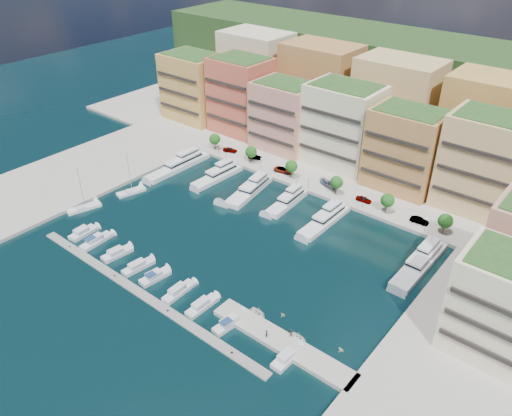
% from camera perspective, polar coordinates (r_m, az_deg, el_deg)
% --- Properties ---
extents(ground, '(400.00, 400.00, 0.00)m').
position_cam_1_polar(ground, '(128.20, -1.89, -3.42)').
color(ground, black).
rests_on(ground, ground).
extents(north_quay, '(220.00, 64.00, 2.00)m').
position_cam_1_polar(north_quay, '(173.21, 11.72, 5.85)').
color(north_quay, '#9E998E').
rests_on(north_quay, ground).
extents(east_quay, '(34.00, 76.00, 2.00)m').
position_cam_1_polar(east_quay, '(102.34, 23.45, -17.97)').
color(east_quay, '#9E998E').
rests_on(east_quay, ground).
extents(west_quay, '(34.00, 76.00, 2.00)m').
position_cam_1_polar(west_quay, '(166.45, -20.17, 3.36)').
color(west_quay, '#9E998E').
rests_on(west_quay, ground).
extents(hillside, '(240.00, 40.00, 58.00)m').
position_cam_1_polar(hillside, '(213.98, 18.07, 10.02)').
color(hillside, '#223E19').
rests_on(hillside, ground).
extents(south_pontoon, '(72.00, 2.20, 0.35)m').
position_cam_1_polar(south_pontoon, '(114.27, -13.08, -9.52)').
color(south_pontoon, gray).
rests_on(south_pontoon, ground).
extents(finger_pier, '(32.00, 5.00, 2.00)m').
position_cam_1_polar(finger_pier, '(101.00, 3.00, -15.29)').
color(finger_pier, '#9E998E').
rests_on(finger_pier, ground).
extents(apartment_0, '(22.00, 16.50, 24.80)m').
position_cam_1_polar(apartment_0, '(196.24, -7.14, 13.57)').
color(apartment_0, gold).
rests_on(apartment_0, north_quay).
extents(apartment_1, '(20.00, 16.50, 26.80)m').
position_cam_1_polar(apartment_1, '(182.85, -1.74, 12.76)').
color(apartment_1, '#BC5C3E').
rests_on(apartment_1, north_quay).
extents(apartment_2, '(20.00, 15.50, 22.80)m').
position_cam_1_polar(apartment_2, '(169.80, 3.30, 10.48)').
color(apartment_2, tan).
rests_on(apartment_2, north_quay).
extents(apartment_3, '(22.00, 16.50, 25.80)m').
position_cam_1_polar(apartment_3, '(160.39, 9.87, 9.32)').
color(apartment_3, beige).
rests_on(apartment_3, north_quay).
extents(apartment_4, '(20.00, 15.50, 23.80)m').
position_cam_1_polar(apartment_4, '(150.55, 16.67, 6.47)').
color(apartment_4, '#B47943').
rests_on(apartment_4, north_quay).
extents(apartment_5, '(22.00, 16.50, 26.80)m').
position_cam_1_polar(apartment_5, '(145.98, 24.87, 4.61)').
color(apartment_5, tan).
rests_on(apartment_5, north_quay).
extents(apartment_east_b, '(18.00, 14.50, 20.80)m').
position_cam_1_polar(apartment_east_b, '(102.16, 26.62, -10.09)').
color(apartment_east_b, beige).
rests_on(apartment_east_b, east_quay).
extents(backblock_0, '(26.00, 18.00, 30.00)m').
position_cam_1_polar(backblock_0, '(205.12, 0.00, 15.40)').
color(backblock_0, beige).
rests_on(backblock_0, north_quay).
extents(backblock_1, '(26.00, 18.00, 30.00)m').
position_cam_1_polar(backblock_1, '(188.43, 7.29, 13.65)').
color(backblock_1, '#B47943').
rests_on(backblock_1, north_quay).
extents(backblock_2, '(26.00, 18.00, 30.00)m').
position_cam_1_polar(backblock_2, '(175.32, 15.68, 11.34)').
color(backblock_2, tan).
rests_on(backblock_2, north_quay).
extents(backblock_3, '(26.00, 18.00, 30.00)m').
position_cam_1_polar(backblock_3, '(166.64, 25.02, 8.45)').
color(backblock_3, gold).
rests_on(backblock_3, north_quay).
extents(tree_0, '(3.80, 3.80, 5.65)m').
position_cam_1_polar(tree_0, '(171.15, -4.74, 7.85)').
color(tree_0, '#473323').
rests_on(tree_0, north_quay).
extents(tree_1, '(3.80, 3.80, 5.65)m').
position_cam_1_polar(tree_1, '(161.38, -0.57, 6.42)').
color(tree_1, '#473323').
rests_on(tree_1, north_quay).
extents(tree_2, '(3.80, 3.80, 5.65)m').
position_cam_1_polar(tree_2, '(152.67, 4.06, 4.78)').
color(tree_2, '#473323').
rests_on(tree_2, north_quay).
extents(tree_3, '(3.80, 3.80, 5.65)m').
position_cam_1_polar(tree_3, '(145.21, 9.20, 2.91)').
color(tree_3, '#473323').
rests_on(tree_3, north_quay).
extents(tree_4, '(3.80, 3.80, 5.65)m').
position_cam_1_polar(tree_4, '(139.19, 14.81, 0.84)').
color(tree_4, '#473323').
rests_on(tree_4, north_quay).
extents(tree_5, '(3.80, 3.80, 5.65)m').
position_cam_1_polar(tree_5, '(134.81, 20.85, -1.40)').
color(tree_5, '#473323').
rests_on(tree_5, north_quay).
extents(lamppost_0, '(0.30, 0.30, 4.20)m').
position_cam_1_polar(lamppost_0, '(167.48, -4.26, 6.97)').
color(lamppost_0, black).
rests_on(lamppost_0, north_quay).
extents(lamppost_1, '(0.30, 0.30, 4.20)m').
position_cam_1_polar(lamppost_1, '(156.77, 0.58, 5.24)').
color(lamppost_1, black).
rests_on(lamppost_1, north_quay).
extents(lamppost_2, '(0.30, 0.30, 4.20)m').
position_cam_1_polar(lamppost_2, '(147.48, 6.05, 3.24)').
color(lamppost_2, black).
rests_on(lamppost_2, north_quay).
extents(lamppost_3, '(0.30, 0.30, 4.20)m').
position_cam_1_polar(lamppost_3, '(139.91, 12.16, 0.95)').
color(lamppost_3, black).
rests_on(lamppost_3, north_quay).
extents(lamppost_4, '(0.30, 0.30, 4.20)m').
position_cam_1_polar(lamppost_4, '(134.33, 18.86, -1.56)').
color(lamppost_4, black).
rests_on(lamppost_4, north_quay).
extents(yacht_0, '(4.62, 24.67, 7.30)m').
position_cam_1_polar(yacht_0, '(163.19, -8.63, 4.96)').
color(yacht_0, white).
rests_on(yacht_0, ground).
extents(yacht_1, '(5.02, 18.90, 7.30)m').
position_cam_1_polar(yacht_1, '(155.54, -4.27, 3.79)').
color(yacht_1, white).
rests_on(yacht_1, ground).
extents(yacht_2, '(7.95, 20.38, 7.30)m').
position_cam_1_polar(yacht_2, '(147.36, -0.59, 2.24)').
color(yacht_2, white).
rests_on(yacht_2, ground).
extents(yacht_3, '(5.17, 16.66, 7.30)m').
position_cam_1_polar(yacht_3, '(141.85, 3.72, 0.89)').
color(yacht_3, white).
rests_on(yacht_3, ground).
extents(yacht_4, '(4.49, 19.60, 7.30)m').
position_cam_1_polar(yacht_4, '(134.69, 7.99, -1.27)').
color(yacht_4, white).
rests_on(yacht_4, ground).
extents(yacht_6, '(4.85, 22.79, 7.30)m').
position_cam_1_polar(yacht_6, '(124.59, 18.35, -5.80)').
color(yacht_6, white).
rests_on(yacht_6, ground).
extents(cruiser_0, '(3.30, 7.53, 2.55)m').
position_cam_1_polar(cruiser_0, '(136.54, -19.18, -2.70)').
color(cruiser_0, silver).
rests_on(cruiser_0, ground).
extents(cruiser_1, '(3.17, 8.88, 2.66)m').
position_cam_1_polar(cruiser_1, '(132.28, -17.81, -3.62)').
color(cruiser_1, silver).
rests_on(cruiser_1, ground).
extents(cruiser_2, '(3.56, 7.91, 2.55)m').
position_cam_1_polar(cruiser_2, '(126.36, -15.61, -5.06)').
color(cruiser_2, silver).
rests_on(cruiser_2, ground).
extents(cruiser_3, '(3.29, 8.24, 2.55)m').
position_cam_1_polar(cruiser_3, '(120.95, -13.32, -6.56)').
color(cruiser_3, silver).
rests_on(cruiser_3, ground).
extents(cruiser_4, '(3.50, 7.58, 2.66)m').
position_cam_1_polar(cruiser_4, '(117.13, -11.49, -7.73)').
color(cruiser_4, silver).
rests_on(cruiser_4, ground).
extents(cruiser_5, '(2.61, 8.43, 2.55)m').
position_cam_1_polar(cruiser_5, '(112.36, -8.84, -9.42)').
color(cruiser_5, silver).
rests_on(cruiser_5, ground).
extents(cruiser_6, '(2.59, 8.05, 2.55)m').
position_cam_1_polar(cruiser_6, '(108.30, -6.19, -11.07)').
color(cruiser_6, silver).
rests_on(cruiser_6, ground).
extents(cruiser_7, '(3.37, 8.19, 2.66)m').
position_cam_1_polar(cruiser_7, '(104.17, -3.00, -13.00)').
color(cruiser_7, silver).
rests_on(cruiser_7, ground).
extents(cruiser_9, '(2.72, 7.24, 2.55)m').
position_cam_1_polar(cruiser_9, '(98.02, 3.54, -16.73)').
color(cruiser_9, silver).
rests_on(cruiser_9, ground).
extents(sailboat_0, '(5.35, 9.76, 13.20)m').
position_cam_1_polar(sailboat_0, '(147.64, -19.08, -0.03)').
color(sailboat_0, white).
rests_on(sailboat_0, ground).
extents(sailboat_1, '(4.92, 8.91, 13.20)m').
position_cam_1_polar(sailboat_1, '(151.87, -14.08, 1.77)').
color(sailboat_1, white).
rests_on(sailboat_1, ground).
extents(tender_3, '(1.66, 1.54, 0.72)m').
position_cam_1_polar(tender_3, '(100.82, 9.69, -15.65)').
color(tender_3, beige).
rests_on(tender_3, ground).
extents(tender_1, '(1.56, 1.42, 0.71)m').
position_cam_1_polar(tender_1, '(106.25, 3.11, -12.07)').
color(tender_1, beige).
rests_on(tender_1, ground).
extents(tender_0, '(4.56, 3.59, 0.86)m').
position_cam_1_polar(tender_0, '(106.20, 0.21, -11.97)').
color(tender_0, silver).
rests_on(tender_0, ground).
extents(tender_2, '(3.97, 3.04, 0.76)m').
position_cam_1_polar(tender_2, '(101.74, 4.90, -14.62)').
color(tender_2, white).
rests_on(tender_2, ground).
extents(car_0, '(5.15, 3.54, 1.63)m').
position_cam_1_polar(car_0, '(169.96, -2.99, 6.65)').
color(car_0, gray).
rests_on(car_0, north_quay).
extents(car_1, '(4.68, 3.15, 1.46)m').
position_cam_1_polar(car_1, '(165.01, -0.14, 5.86)').
color(car_1, gray).
rests_on(car_1, north_quay).
extents(car_2, '(6.25, 3.83, 1.62)m').
position_cam_1_polar(car_2, '(156.76, 3.12, 4.37)').
color(car_2, gray).
rests_on(car_2, north_quay).
extents(car_3, '(6.21, 3.82, 1.68)m').
position_cam_1_polar(car_3, '(150.26, 8.25, 2.78)').
color(car_3, gray).
rests_on(car_3, north_quay).
extents(car_4, '(4.70, 2.20, 1.55)m').
position_cam_1_polar(car_4, '(144.18, 12.22, 0.99)').
color(car_4, gray).
rests_on(car_4, north_quay).
extents(car_5, '(4.90, 1.96, 1.59)m').
position_cam_1_polar(car_5, '(138.45, 18.17, -1.37)').
color(car_5, gray).
rests_on(car_5, north_quay).
extents(person_0, '(0.69, 0.77, 1.77)m').
position_cam_1_polar(person_0, '(100.18, 1.23, -14.17)').
color(person_0, '#212643').
rests_on(person_0, finger_pier).
extents(person_1, '(1.07, 1.06, 1.74)m').
position_cam_1_polar(person_1, '(100.57, 3.99, -14.04)').
color(person_1, brown).
rests_on(person_1, finger_pier).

